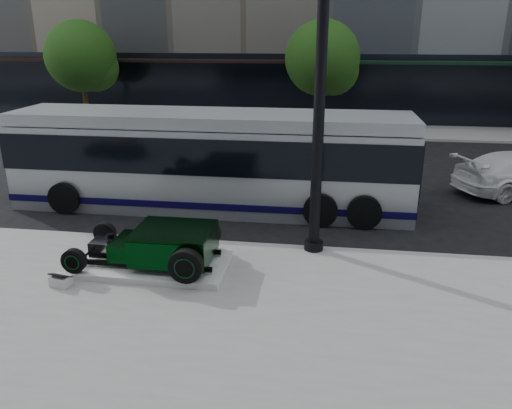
# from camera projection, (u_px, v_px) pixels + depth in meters

# --- Properties ---
(ground) EXTENTS (120.00, 120.00, 0.00)m
(ground) POSITION_uv_depth(u_px,v_px,m) (274.00, 220.00, 14.54)
(ground) COLOR black
(ground) RESTS_ON ground
(sidewalk_far) EXTENTS (70.00, 4.00, 0.12)m
(sidewalk_far) POSITION_uv_depth(u_px,v_px,m) (301.00, 129.00, 27.61)
(sidewalk_far) COLOR gray
(sidewalk_far) RESTS_ON ground
(street_trees) EXTENTS (29.80, 3.80, 5.70)m
(street_trees) POSITION_uv_depth(u_px,v_px,m) (325.00, 61.00, 25.37)
(street_trees) COLOR black
(street_trees) RESTS_ON sidewalk_far
(display_plinth) EXTENTS (3.40, 1.80, 0.15)m
(display_plinth) POSITION_uv_depth(u_px,v_px,m) (152.00, 264.00, 11.33)
(display_plinth) COLOR silver
(display_plinth) RESTS_ON sidewalk_near
(hot_rod) EXTENTS (3.22, 2.00, 0.81)m
(hot_rod) POSITION_uv_depth(u_px,v_px,m) (165.00, 244.00, 11.12)
(hot_rod) COLOR black
(hot_rod) RESTS_ON display_plinth
(info_plaque) EXTENTS (0.45, 0.37, 0.31)m
(info_plaque) POSITION_uv_depth(u_px,v_px,m) (61.00, 280.00, 10.48)
(info_plaque) COLOR silver
(info_plaque) RESTS_ON sidewalk_near
(lamppost) EXTENTS (0.47, 0.47, 8.50)m
(lamppost) POSITION_uv_depth(u_px,v_px,m) (320.00, 86.00, 10.99)
(lamppost) COLOR black
(lamppost) RESTS_ON sidewalk_near
(transit_bus) EXTENTS (12.12, 2.88, 2.92)m
(transit_bus) POSITION_uv_depth(u_px,v_px,m) (211.00, 160.00, 15.23)
(transit_bus) COLOR #A5AAAF
(transit_bus) RESTS_ON ground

